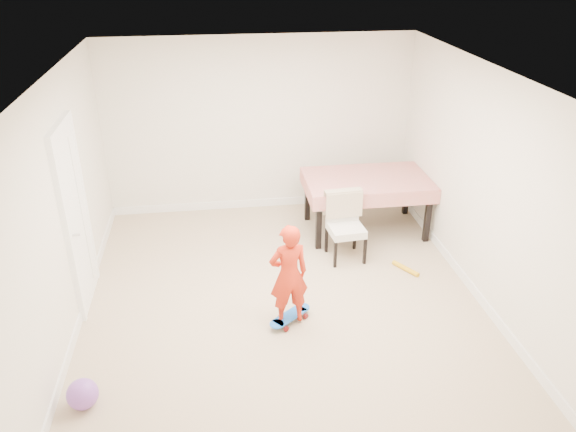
{
  "coord_description": "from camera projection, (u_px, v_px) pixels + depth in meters",
  "views": [
    {
      "loc": [
        -0.69,
        -5.43,
        3.78
      ],
      "look_at": [
        0.1,
        0.2,
        0.95
      ],
      "focal_mm": 35.0,
      "sensor_mm": 36.0,
      "label": 1
    }
  ],
  "objects": [
    {
      "name": "skateboard",
      "position": [
        290.0,
        318.0,
        6.14
      ],
      "size": [
        0.57,
        0.52,
        0.09
      ],
      "primitive_type": null,
      "rotation": [
        0.0,
        0.0,
        0.68
      ],
      "color": "blue",
      "rests_on": "ground"
    },
    {
      "name": "door",
      "position": [
        76.0,
        219.0,
        6.11
      ],
      "size": [
        0.11,
        0.94,
        2.11
      ],
      "primitive_type": "cube",
      "color": "white",
      "rests_on": "ground"
    },
    {
      "name": "baseboard_left",
      "position": [
        84.0,
        308.0,
        6.28
      ],
      "size": [
        0.02,
        5.0,
        0.12
      ],
      "primitive_type": "cube",
      "color": "white",
      "rests_on": "ground"
    },
    {
      "name": "wall_back",
      "position": [
        260.0,
        126.0,
        8.2
      ],
      "size": [
        4.5,
        0.04,
        2.6
      ],
      "primitive_type": "cube",
      "color": "silver",
      "rests_on": "ground"
    },
    {
      "name": "child",
      "position": [
        289.0,
        278.0,
        5.88
      ],
      "size": [
        0.46,
        0.34,
        1.16
      ],
      "primitive_type": "imported",
      "rotation": [
        0.0,
        0.0,
        3.31
      ],
      "color": "red",
      "rests_on": "ground"
    },
    {
      "name": "balloon",
      "position": [
        83.0,
        394.0,
        4.98
      ],
      "size": [
        0.28,
        0.28,
        0.28
      ],
      "primitive_type": "sphere",
      "color": "purple",
      "rests_on": "ground"
    },
    {
      "name": "ceiling",
      "position": [
        281.0,
        75.0,
        5.43
      ],
      "size": [
        4.5,
        5.0,
        0.04
      ],
      "primitive_type": "cube",
      "color": "white",
      "rests_on": "wall_back"
    },
    {
      "name": "ground",
      "position": [
        282.0,
        296.0,
        6.58
      ],
      "size": [
        5.0,
        5.0,
        0.0
      ],
      "primitive_type": "plane",
      "color": "tan",
      "rests_on": "ground"
    },
    {
      "name": "baseboard_right",
      "position": [
        464.0,
        278.0,
        6.83
      ],
      "size": [
        0.02,
        5.0,
        0.12
      ],
      "primitive_type": "cube",
      "color": "white",
      "rests_on": "ground"
    },
    {
      "name": "wall_right",
      "position": [
        479.0,
        184.0,
        6.28
      ],
      "size": [
        0.04,
        5.0,
        2.6
      ],
      "primitive_type": "cube",
      "color": "silver",
      "rests_on": "ground"
    },
    {
      "name": "dining_chair",
      "position": [
        346.0,
        227.0,
        7.18
      ],
      "size": [
        0.54,
        0.61,
        0.9
      ],
      "primitive_type": null,
      "rotation": [
        0.0,
        0.0,
        0.08
      ],
      "color": "beige",
      "rests_on": "ground"
    },
    {
      "name": "dining_table",
      "position": [
        366.0,
        204.0,
        7.91
      ],
      "size": [
        1.71,
        1.07,
        0.8
      ],
      "primitive_type": null,
      "rotation": [
        0.0,
        0.0,
        -0.0
      ],
      "color": "#B20916",
      "rests_on": "ground"
    },
    {
      "name": "wall_left",
      "position": [
        65.0,
        208.0,
        5.72
      ],
      "size": [
        0.04,
        5.0,
        2.6
      ],
      "primitive_type": "cube",
      "color": "silver",
      "rests_on": "ground"
    },
    {
      "name": "wall_front",
      "position": [
        328.0,
        345.0,
        3.8
      ],
      "size": [
        4.5,
        0.04,
        2.6
      ],
      "primitive_type": "cube",
      "color": "silver",
      "rests_on": "ground"
    },
    {
      "name": "baseboard_back",
      "position": [
        261.0,
        203.0,
        8.76
      ],
      "size": [
        4.5,
        0.02,
        0.12
      ],
      "primitive_type": "cube",
      "color": "white",
      "rests_on": "ground"
    },
    {
      "name": "foam_toy",
      "position": [
        406.0,
        269.0,
        7.08
      ],
      "size": [
        0.26,
        0.37,
        0.06
      ],
      "primitive_type": "cylinder",
      "rotation": [
        1.57,
        0.0,
        0.55
      ],
      "color": "gold",
      "rests_on": "ground"
    }
  ]
}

